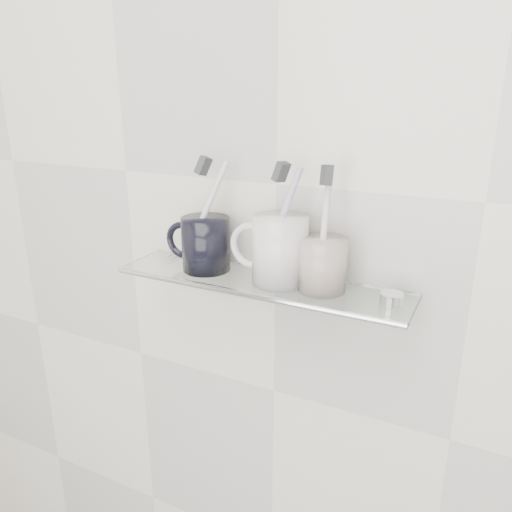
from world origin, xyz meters
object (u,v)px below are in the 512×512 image
Objects in this scene: mug_left at (206,244)px; mug_center at (280,250)px; shelf_glass at (260,282)px; mug_right at (323,265)px.

mug_center is (0.14, 0.00, 0.01)m from mug_left.
mug_left is 0.84× the size of mug_center.
mug_left is at bearing 177.31° from shelf_glass.
mug_center is at bearing -165.04° from mug_right.
shelf_glass is 5.36× the size of mug_left.
shelf_glass is 0.12m from mug_right.
shelf_glass is 0.07m from mug_center.
mug_left reaches higher than mug_right.
shelf_glass is at bearing -160.60° from mug_center.
mug_center reaches higher than mug_right.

